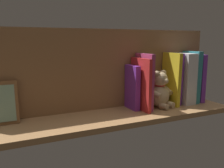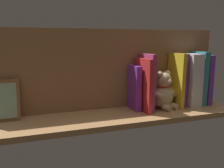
% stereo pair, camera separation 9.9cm
% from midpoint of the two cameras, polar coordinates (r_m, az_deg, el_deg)
% --- Properties ---
extents(ground_plane, '(1.10, 0.25, 0.02)m').
position_cam_midpoint_polar(ground_plane, '(1.02, 2.79, -7.73)').
color(ground_plane, '#A87A4C').
extents(shelf_back_panel, '(1.10, 0.02, 0.35)m').
position_cam_midpoint_polar(shelf_back_panel, '(1.08, 0.80, 3.37)').
color(shelf_back_panel, '#986940').
rests_on(shelf_back_panel, ground_plane).
extents(book_0, '(0.03, 0.11, 0.23)m').
position_cam_midpoint_polar(book_0, '(1.28, 22.66, 1.01)').
color(book_0, purple).
rests_on(book_0, ground_plane).
extents(book_1, '(0.03, 0.11, 0.25)m').
position_cam_midpoint_polar(book_1, '(1.26, 21.55, 1.29)').
color(book_1, teal).
rests_on(book_1, ground_plane).
extents(dictionary_thick_white, '(0.06, 0.12, 0.24)m').
position_cam_midpoint_polar(dictionary_thick_white, '(1.22, 19.87, 0.96)').
color(dictionary_thick_white, white).
rests_on(dictionary_thick_white, ground_plane).
extents(book_2, '(0.03, 0.10, 0.24)m').
position_cam_midpoint_polar(book_2, '(1.20, 17.75, 0.96)').
color(book_2, purple).
rests_on(book_2, ground_plane).
extents(book_3, '(0.02, 0.12, 0.25)m').
position_cam_midpoint_polar(book_3, '(1.17, 17.02, 0.87)').
color(book_3, yellow).
rests_on(book_3, ground_plane).
extents(teddy_bear, '(0.13, 0.13, 0.17)m').
position_cam_midpoint_polar(teddy_bear, '(1.13, 14.36, -1.82)').
color(teddy_bear, '#D1B284').
rests_on(teddy_bear, ground_plane).
extents(book_4, '(0.02, 0.13, 0.25)m').
position_cam_midpoint_polar(book_4, '(1.09, 10.64, 0.43)').
color(book_4, '#B23F72').
rests_on(book_4, ground_plane).
extents(book_5, '(0.01, 0.15, 0.23)m').
position_cam_midpoint_polar(book_5, '(1.07, 9.78, -0.20)').
color(book_5, red).
rests_on(book_5, ground_plane).
extents(book_6, '(0.02, 0.10, 0.19)m').
position_cam_midpoint_polar(book_6, '(1.08, 7.85, -0.89)').
color(book_6, purple).
rests_on(book_6, ground_plane).
extents(picture_frame_leaning, '(0.14, 0.05, 0.16)m').
position_cam_midpoint_polar(picture_frame_leaning, '(0.99, -22.00, -3.69)').
color(picture_frame_leaning, brown).
rests_on(picture_frame_leaning, ground_plane).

